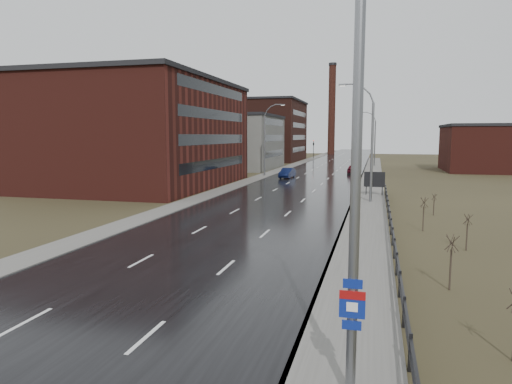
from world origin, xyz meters
The scene contains 23 objects.
road centered at (0.00, 60.00, 0.03)m, with size 14.00×300.00×0.06m, color black.
sidewalk_right centered at (8.60, 35.00, 0.09)m, with size 3.20×180.00×0.18m, color #595651.
curb_right centered at (7.08, 35.00, 0.09)m, with size 0.16×180.00×0.18m, color slate.
sidewalk_left centered at (-8.20, 60.00, 0.06)m, with size 2.40×260.00×0.12m, color #595651.
warehouse_near centered at (-20.99, 45.00, 6.76)m, with size 22.44×28.56×13.50m.
warehouse_mid centered at (-17.99, 78.00, 5.26)m, with size 16.32×20.40×10.50m.
warehouse_far centered at (-22.99, 108.00, 7.76)m, with size 26.52×24.48×15.50m.
building_right centered at (30.30, 82.00, 4.26)m, with size 18.36×16.32×8.50m.
smokestack centered at (-6.00, 150.00, 15.50)m, with size 2.70×2.70×30.70m.
streetlight_main centered at (8.47, 2.00, 6.06)m, with size 3.91×0.29×12.11m.
streetlight_right_mid centered at (8.50, 36.00, 5.84)m, with size 3.36×0.28×11.35m.
streetlight_left centered at (-7.70, 62.00, 5.84)m, with size 3.36×0.28×11.35m.
streetlight_right_far centered at (8.50, 90.00, 5.84)m, with size 3.36×0.28×11.35m.
guardrail centered at (10.30, 18.31, 0.71)m, with size 0.10×53.05×1.10m.
shrub_c centered at (12.38, 11.44, 1.26)m, with size 0.56×0.59×2.36m.
shrub_d centered at (14.29, 18.79, 1.11)m, with size 0.50×0.53×2.10m.
shrub_e centered at (12.43, 23.75, 1.23)m, with size 0.55×0.58×2.31m.
shrub_f centered at (13.86, 30.48, 0.94)m, with size 0.43×0.45×1.78m.
billboard centered at (9.10, 41.03, 1.77)m, with size 2.16×0.17×2.66m.
traffic_light_left centered at (-8.00, 120.00, 4.60)m, with size 0.58×2.73×5.30m.
traffic_light_right centered at (8.00, 120.00, 4.60)m, with size 0.58×2.73×5.30m.
car_near centered at (-3.82, 59.44, 0.75)m, with size 1.59×4.55×1.50m, color #0A1336.
car_far centered at (5.50, 70.58, 0.77)m, with size 1.81×4.50×1.53m, color #480C17.
Camera 1 is at (9.24, -8.54, 6.45)m, focal length 32.00 mm.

